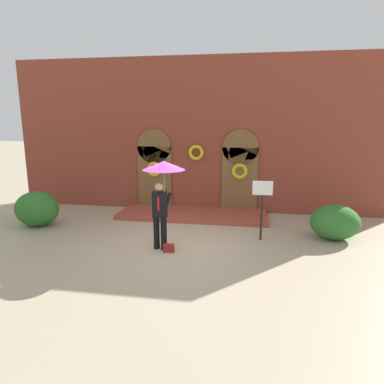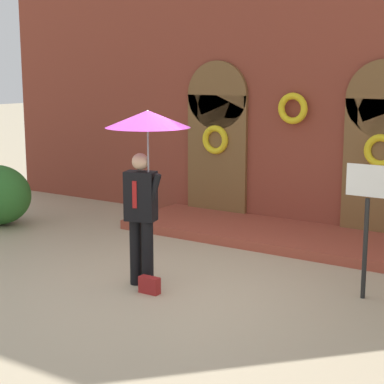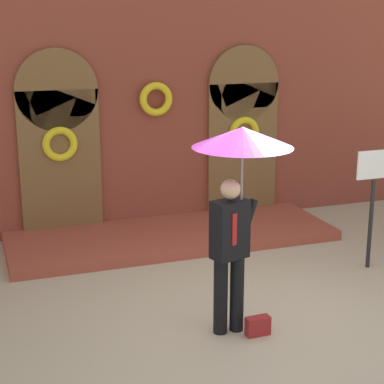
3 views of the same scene
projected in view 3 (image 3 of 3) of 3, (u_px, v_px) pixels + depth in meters
The scene contains 5 objects.
ground_plane at pixel (251, 321), 7.61m from camera, with size 80.00×80.00×0.00m, color tan.
building_facade at pixel (150, 68), 10.69m from camera, with size 14.00×2.30×5.60m.
person_with_umbrella at pixel (239, 168), 6.91m from camera, with size 1.10×1.10×2.36m.
handbag at pixel (258, 326), 7.25m from camera, with size 0.28×0.12×0.22m, color maroon.
sign_post at pixel (373, 189), 8.98m from camera, with size 0.56×0.06×1.72m.
Camera 3 is at (-2.99, -6.31, 3.46)m, focal length 60.00 mm.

